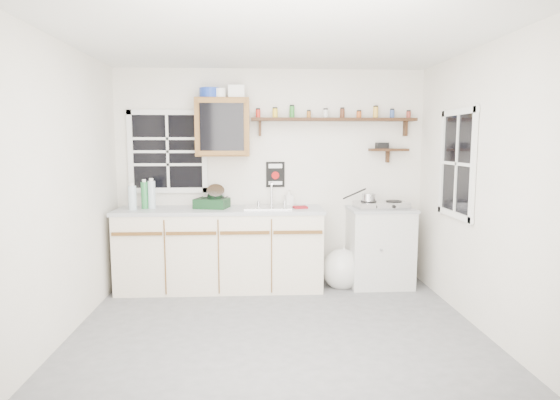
{
  "coord_description": "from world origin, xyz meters",
  "views": [
    {
      "loc": [
        -0.19,
        -3.92,
        1.66
      ],
      "look_at": [
        0.05,
        0.55,
        1.1
      ],
      "focal_mm": 30.0,
      "sensor_mm": 36.0,
      "label": 1
    }
  ],
  "objects_px": {
    "spice_shelf": "(333,119)",
    "hotplate": "(381,205)",
    "main_cabinet": "(221,248)",
    "upper_cabinet": "(223,127)",
    "dish_rack": "(213,200)",
    "right_cabinet": "(380,246)"
  },
  "relations": [
    {
      "from": "upper_cabinet",
      "to": "dish_rack",
      "type": "bearing_deg",
      "value": -140.94
    },
    {
      "from": "spice_shelf",
      "to": "hotplate",
      "type": "xyz_separation_m",
      "value": [
        0.53,
        -0.21,
        -0.98
      ]
    },
    {
      "from": "dish_rack",
      "to": "hotplate",
      "type": "distance_m",
      "value": 1.92
    },
    {
      "from": "main_cabinet",
      "to": "spice_shelf",
      "type": "distance_m",
      "value": 1.97
    },
    {
      "from": "right_cabinet",
      "to": "dish_rack",
      "type": "distance_m",
      "value": 1.99
    },
    {
      "from": "upper_cabinet",
      "to": "dish_rack",
      "type": "xyz_separation_m",
      "value": [
        -0.12,
        -0.09,
        -0.82
      ]
    },
    {
      "from": "main_cabinet",
      "to": "upper_cabinet",
      "type": "height_order",
      "value": "upper_cabinet"
    },
    {
      "from": "right_cabinet",
      "to": "spice_shelf",
      "type": "relative_size",
      "value": 0.48
    },
    {
      "from": "spice_shelf",
      "to": "dish_rack",
      "type": "distance_m",
      "value": 1.67
    },
    {
      "from": "spice_shelf",
      "to": "hotplate",
      "type": "height_order",
      "value": "spice_shelf"
    },
    {
      "from": "upper_cabinet",
      "to": "right_cabinet",
      "type": "bearing_deg",
      "value": -3.76
    },
    {
      "from": "upper_cabinet",
      "to": "spice_shelf",
      "type": "distance_m",
      "value": 1.27
    },
    {
      "from": "right_cabinet",
      "to": "upper_cabinet",
      "type": "distance_m",
      "value": 2.26
    },
    {
      "from": "spice_shelf",
      "to": "dish_rack",
      "type": "xyz_separation_m",
      "value": [
        -1.38,
        -0.16,
        -0.92
      ]
    },
    {
      "from": "main_cabinet",
      "to": "spice_shelf",
      "type": "bearing_deg",
      "value": 9.29
    },
    {
      "from": "main_cabinet",
      "to": "hotplate",
      "type": "bearing_deg",
      "value": 0.17
    },
    {
      "from": "upper_cabinet",
      "to": "spice_shelf",
      "type": "height_order",
      "value": "upper_cabinet"
    },
    {
      "from": "main_cabinet",
      "to": "dish_rack",
      "type": "bearing_deg",
      "value": 148.81
    },
    {
      "from": "main_cabinet",
      "to": "right_cabinet",
      "type": "bearing_deg",
      "value": 0.79
    },
    {
      "from": "main_cabinet",
      "to": "hotplate",
      "type": "relative_size",
      "value": 3.77
    },
    {
      "from": "right_cabinet",
      "to": "dish_rack",
      "type": "xyz_separation_m",
      "value": [
        -1.92,
        0.02,
        0.55
      ]
    },
    {
      "from": "right_cabinet",
      "to": "upper_cabinet",
      "type": "xyz_separation_m",
      "value": [
        -1.8,
        0.12,
        1.37
      ]
    }
  ]
}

